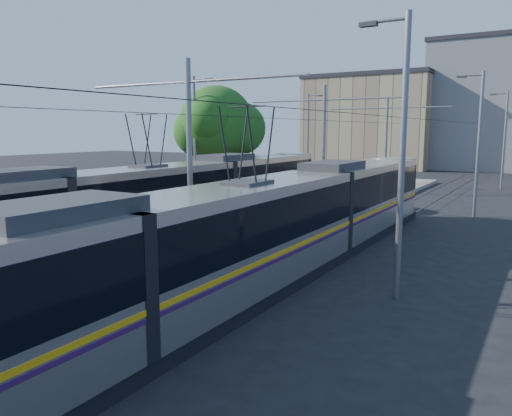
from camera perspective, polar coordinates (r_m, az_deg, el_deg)
The scene contains 12 objects.
platform at distance 26.02m, azimuth 4.97°, elevation -1.53°, with size 4.00×50.00×0.30m, color gray.
tactile_strip_left at distance 26.65m, azimuth 2.16°, elevation -0.92°, with size 0.70×50.00×0.01m, color gray.
tactile_strip_right at distance 25.41m, azimuth 7.91°, elevation -1.48°, with size 0.70×50.00×0.01m, color gray.
rails at distance 26.05m, azimuth 4.96°, elevation -1.82°, with size 8.71×70.00×0.03m.
tram_left at distance 21.82m, azimuth -12.08°, elevation 0.44°, with size 2.43×29.38×5.50m.
tram_right at distance 14.60m, azimuth -0.97°, elevation -2.90°, with size 2.43×32.26×5.50m.
catenary at distance 23.07m, azimuth 1.99°, elevation 8.10°, with size 9.20×70.00×7.00m.
street_lamps at distance 29.26m, azimuth 8.53°, elevation 7.50°, with size 15.18×38.22×8.00m.
shelter at distance 24.43m, azimuth 3.28°, elevation 1.11°, with size 1.02×1.24×2.37m.
tree at distance 32.04m, azimuth -3.85°, elevation 9.42°, with size 5.24×4.85×7.62m.
building_left at distance 69.36m, azimuth 13.28°, elevation 9.59°, with size 16.32×12.24×11.95m.
building_centre at distance 70.30m, azimuth 27.10°, elevation 10.40°, with size 18.36×14.28×15.73m.
Camera 1 is at (11.14, -6.05, 4.84)m, focal length 35.00 mm.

